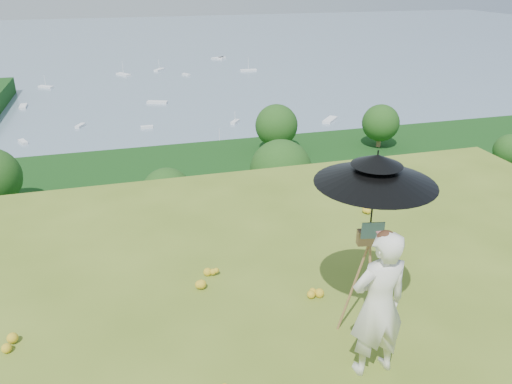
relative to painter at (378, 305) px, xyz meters
name	(u,v)px	position (x,y,z in m)	size (l,w,h in m)	color
forest_slope	(166,350)	(-0.80, 34.23, -29.88)	(140.00, 56.00, 22.00)	#0E360F
shoreline_tier	(144,225)	(-0.80, 74.23, -36.88)	(170.00, 28.00, 8.00)	#6A6555
bay_water	(119,59)	(-0.80, 239.23, -34.88)	(700.00, 700.00, 0.00)	#6F8D9F
slope_trees	(153,219)	(-0.80, 34.23, -15.88)	(110.00, 50.00, 6.00)	#1C4916
harbor_town	(140,190)	(-0.80, 74.23, -30.38)	(110.00, 22.00, 5.00)	silver
moored_boats	(84,100)	(-13.30, 160.23, -34.53)	(140.00, 140.00, 0.70)	white
painter	(378,305)	(0.00, 0.00, 0.00)	(0.64, 0.42, 1.76)	white
field_easel	(366,279)	(0.16, 0.59, -0.10)	(0.60, 0.60, 1.57)	olive
sun_umbrella	(373,197)	(0.16, 0.62, 0.95)	(1.33, 1.33, 1.09)	black
painter_cap	(387,236)	(0.00, 0.00, 0.83)	(0.20, 0.24, 0.10)	#CD7072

